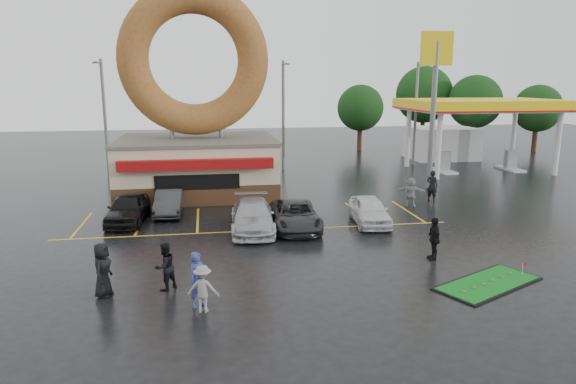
{
  "coord_description": "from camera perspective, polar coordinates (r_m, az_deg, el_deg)",
  "views": [
    {
      "loc": [
        -2.44,
        -21.36,
        7.42
      ],
      "look_at": [
        1.37,
        2.25,
        2.2
      ],
      "focal_mm": 32.0,
      "sensor_mm": 36.0,
      "label": 1
    }
  ],
  "objects": [
    {
      "name": "streetlight_left",
      "position": [
        42.05,
        -19.71,
        8.0
      ],
      "size": [
        0.4,
        2.21,
        9.0
      ],
      "color": "slate",
      "rests_on": "ground"
    },
    {
      "name": "donut_shop",
      "position": [
        34.46,
        -10.15,
        7.2
      ],
      "size": [
        10.2,
        8.7,
        13.5
      ],
      "color": "#472B19",
      "rests_on": "ground"
    },
    {
      "name": "tree_far_d",
      "position": [
        55.91,
        8.04,
        9.23
      ],
      "size": [
        4.9,
        4.9,
        7.0
      ],
      "color": "#332114",
      "rests_on": "ground"
    },
    {
      "name": "shell_sign",
      "position": [
        36.76,
        16.01,
        11.78
      ],
      "size": [
        2.2,
        0.36,
        10.6
      ],
      "color": "slate",
      "rests_on": "ground"
    },
    {
      "name": "person_blue",
      "position": [
        17.54,
        -9.98,
        -9.54
      ],
      "size": [
        0.81,
        0.8,
        1.89
      ],
      "primitive_type": "imported",
      "rotation": [
        0.0,
        0.0,
        0.73
      ],
      "color": "navy",
      "rests_on": "ground"
    },
    {
      "name": "car_white",
      "position": [
        27.32,
        9.03,
        -2.03
      ],
      "size": [
        2.08,
        4.39,
        1.45
      ],
      "primitive_type": "imported",
      "rotation": [
        0.0,
        0.0,
        -0.09
      ],
      "color": "silver",
      "rests_on": "ground"
    },
    {
      "name": "ground",
      "position": [
        22.74,
        -2.53,
        -6.74
      ],
      "size": [
        120.0,
        120.0,
        0.0
      ],
      "primitive_type": "plane",
      "color": "black",
      "rests_on": "ground"
    },
    {
      "name": "dumpster",
      "position": [
        35.05,
        -17.29,
        0.61
      ],
      "size": [
        2.05,
        1.62,
        1.3
      ],
      "primitive_type": "cube",
      "rotation": [
        0.0,
        0.0,
        0.26
      ],
      "color": "#18401A",
      "rests_on": "ground"
    },
    {
      "name": "gas_station",
      "position": [
        48.03,
        18.87,
        7.21
      ],
      "size": [
        12.3,
        13.65,
        5.9
      ],
      "color": "silver",
      "rests_on": "ground"
    },
    {
      "name": "person_bystander",
      "position": [
        19.14,
        -19.92,
        -8.14
      ],
      "size": [
        0.79,
        1.05,
        1.94
      ],
      "primitive_type": "imported",
      "rotation": [
        0.0,
        0.0,
        1.37
      ],
      "color": "black",
      "rests_on": "ground"
    },
    {
      "name": "person_walker_near",
      "position": [
        31.59,
        13.49,
        0.02
      ],
      "size": [
        1.71,
        1.11,
        1.77
      ],
      "primitive_type": "imported",
      "rotation": [
        0.0,
        0.0,
        2.75
      ],
      "color": "#97979A",
      "rests_on": "ground"
    },
    {
      "name": "person_cameraman",
      "position": [
        22.51,
        15.9,
        -4.98
      ],
      "size": [
        0.52,
        1.1,
        1.82
      ],
      "primitive_type": "imported",
      "rotation": [
        0.0,
        0.0,
        -1.65
      ],
      "color": "black",
      "rests_on": "ground"
    },
    {
      "name": "person_walker_far",
      "position": [
        33.19,
        15.72,
        0.65
      ],
      "size": [
        0.84,
        0.83,
        1.96
      ],
      "primitive_type": "imported",
      "rotation": [
        0.0,
        0.0,
        2.36
      ],
      "color": "black",
      "rests_on": "ground"
    },
    {
      "name": "person_blackjkt",
      "position": [
        19.12,
        -13.52,
        -8.05
      ],
      "size": [
        1.07,
        1.07,
        1.75
      ],
      "primitive_type": "imported",
      "rotation": [
        0.0,
        0.0,
        3.91
      ],
      "color": "black",
      "rests_on": "ground"
    },
    {
      "name": "car_silver",
      "position": [
        25.83,
        -3.96,
        -2.67
      ],
      "size": [
        2.44,
        5.34,
        1.51
      ],
      "primitive_type": "imported",
      "rotation": [
        0.0,
        0.0,
        -0.06
      ],
      "color": "#AFAFB4",
      "rests_on": "ground"
    },
    {
      "name": "putting_green",
      "position": [
        20.74,
        21.34,
        -9.44
      ],
      "size": [
        4.7,
        3.61,
        0.54
      ],
      "color": "black",
      "rests_on": "ground"
    },
    {
      "name": "streetlight_right",
      "position": [
        47.12,
        14.05,
        8.74
      ],
      "size": [
        0.4,
        2.21,
        9.0
      ],
      "color": "slate",
      "rests_on": "ground"
    },
    {
      "name": "car_grey",
      "position": [
        26.13,
        0.79,
        -2.61
      ],
      "size": [
        2.52,
        5.09,
        1.39
      ],
      "primitive_type": "imported",
      "rotation": [
        0.0,
        0.0,
        -0.05
      ],
      "color": "#29292C",
      "rests_on": "ground"
    },
    {
      "name": "tree_far_a",
      "position": [
        58.75,
        20.07,
        9.39
      ],
      "size": [
        5.6,
        5.6,
        8.0
      ],
      "color": "#332114",
      "rests_on": "ground"
    },
    {
      "name": "tree_far_c",
      "position": [
        60.54,
        14.89,
        10.4
      ],
      "size": [
        6.3,
        6.3,
        9.0
      ],
      "color": "#332114",
      "rests_on": "ground"
    },
    {
      "name": "car_dgrey",
      "position": [
        29.75,
        -13.07,
        -1.11
      ],
      "size": [
        1.54,
        4.16,
        1.36
      ],
      "primitive_type": "imported",
      "rotation": [
        0.0,
        0.0,
        -0.02
      ],
      "color": "#2C2C2E",
      "rests_on": "ground"
    },
    {
      "name": "car_black",
      "position": [
        28.45,
        -17.37,
        -1.77
      ],
      "size": [
        2.16,
        4.67,
        1.55
      ],
      "primitive_type": "imported",
      "rotation": [
        0.0,
        0.0,
        -0.07
      ],
      "color": "black",
      "rests_on": "ground"
    },
    {
      "name": "person_hoodie",
      "position": [
        17.15,
        -9.44,
        -10.57
      ],
      "size": [
        1.13,
        0.77,
        1.6
      ],
      "primitive_type": "imported",
      "rotation": [
        0.0,
        0.0,
        2.96
      ],
      "color": "gray",
      "rests_on": "ground"
    },
    {
      "name": "streetlight_mid",
      "position": [
        42.85,
        -0.52,
        8.78
      ],
      "size": [
        0.4,
        2.21,
        9.0
      ],
      "color": "slate",
      "rests_on": "ground"
    },
    {
      "name": "tree_far_b",
      "position": [
        60.26,
        25.99,
        8.34
      ],
      "size": [
        4.9,
        4.9,
        7.0
      ],
      "color": "#332114",
      "rests_on": "ground"
    }
  ]
}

